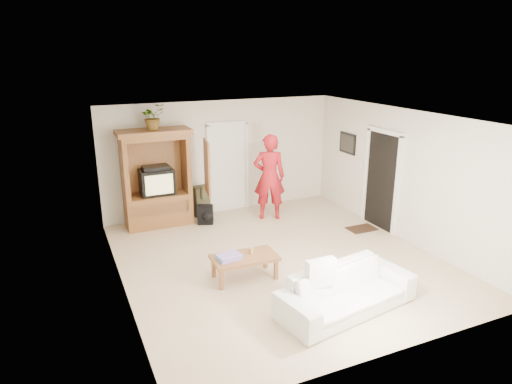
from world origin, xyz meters
The scene contains 19 objects.
floor centered at (0.00, 0.00, 0.00)m, with size 6.00×6.00×0.00m, color tan.
ceiling centered at (0.00, 0.00, 2.60)m, with size 6.00×6.00×0.00m, color white.
wall_back centered at (0.00, 3.00, 1.30)m, with size 5.50×5.50×0.00m, color silver.
wall_front centered at (0.00, -3.00, 1.30)m, with size 5.50×5.50×0.00m, color silver.
wall_left centered at (-2.75, 0.00, 1.30)m, with size 6.00×6.00×0.00m, color silver.
wall_right centered at (2.75, 0.00, 1.30)m, with size 6.00×6.00×0.00m, color silver.
armoire centered at (-1.58, 2.66, 0.91)m, with size 1.82×1.14×2.10m.
door_back centered at (0.15, 2.97, 1.02)m, with size 0.85×0.05×2.04m, color white.
doorway_right centered at (2.73, 0.60, 1.02)m, with size 0.05×0.90×2.04m, color black.
framed_picture centered at (2.73, 1.90, 1.60)m, with size 0.03×0.60×0.48m, color black.
doormat centered at (2.30, 0.60, 0.01)m, with size 0.60×0.40×0.02m, color #382316.
plant centered at (-1.60, 2.63, 2.37)m, with size 0.48×0.42×0.54m, color #4C7238.
man centered at (0.78, 2.04, 0.97)m, with size 0.71×0.46×1.94m, color #AF1720.
sofa centered at (0.14, -1.91, 0.31)m, with size 2.14×0.83×0.62m, color white.
coffee_table centered at (-0.85, -0.40, 0.35)m, with size 1.11×0.64×0.40m.
towel centered at (-1.12, -0.40, 0.44)m, with size 0.38×0.28×0.08m, color #DA48AA.
candle centered at (-0.70, -0.35, 0.45)m, with size 0.08×0.08×0.10m, color tan.
backpack_black centered at (-0.67, 2.26, 0.21)m, with size 0.34×0.20×0.42m, color black, non-canonical shape.
backpack_olive centered at (-0.58, 2.85, 0.35)m, with size 0.37×0.27×0.69m, color #47442B, non-canonical shape.
Camera 1 is at (-3.49, -6.78, 3.66)m, focal length 32.00 mm.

